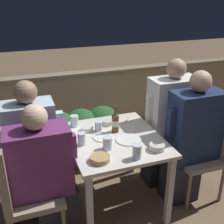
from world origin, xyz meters
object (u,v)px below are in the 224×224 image
chair_right_near (208,143)px  person_white_polo (169,124)px  chair_left_far (13,160)px  person_blue_shirt (37,149)px  person_purple_stripe (46,175)px  person_navy_jumper (190,139)px  beer_bottle (115,122)px  chair_left_near (18,184)px  chair_right_far (185,129)px

chair_right_near → person_white_polo: 0.42m
chair_left_far → person_blue_shirt: person_blue_shirt is taller
person_purple_stripe → chair_right_near: 1.54m
person_purple_stripe → person_navy_jumper: bearing=1.6°
person_blue_shirt → beer_bottle: (0.71, -0.07, 0.18)m
person_white_polo → person_blue_shirt: bearing=-179.8°
chair_left_near → chair_right_far: same height
person_white_polo → person_purple_stripe: bearing=-164.5°
person_purple_stripe → chair_right_near: size_ratio=1.24×
chair_left_near → beer_bottle: beer_bottle is taller
beer_bottle → person_blue_shirt: bearing=174.5°
chair_right_near → person_white_polo: bearing=128.0°
chair_left_near → person_blue_shirt: (0.18, 0.35, 0.07)m
chair_left_near → beer_bottle: 0.97m
chair_left_far → chair_right_far: size_ratio=1.00×
person_purple_stripe → person_blue_shirt: 0.36m
chair_left_far → beer_bottle: size_ratio=3.79×
person_navy_jumper → chair_right_far: size_ratio=1.34×
chair_right_near → chair_right_far: size_ratio=1.00×
person_blue_shirt → beer_bottle: bearing=-5.5°
chair_left_far → chair_right_far: bearing=0.1°
chair_left_far → beer_bottle: (0.92, -0.07, 0.25)m
person_navy_jumper → chair_right_far: (0.16, 0.32, -0.08)m
person_navy_jumper → person_white_polo: person_white_polo is taller
chair_left_near → person_blue_shirt: person_blue_shirt is taller
person_purple_stripe → chair_left_near: bearing=-180.0°
chair_left_far → person_navy_jumper: (1.57, -0.32, 0.08)m
person_purple_stripe → chair_left_far: (-0.24, 0.35, -0.03)m
chair_right_far → person_white_polo: bearing=180.0°
chair_left_near → beer_bottle: (0.89, 0.29, 0.25)m
chair_left_far → beer_bottle: beer_bottle is taller
person_blue_shirt → chair_right_near: (1.57, -0.32, -0.07)m
chair_left_near → person_white_polo: size_ratio=0.72×
chair_right_far → person_blue_shirt: bearing=-179.9°
chair_right_near → person_white_polo: size_ratio=0.72×
person_purple_stripe → person_blue_shirt: person_blue_shirt is taller
person_purple_stripe → beer_bottle: 0.77m
chair_right_near → beer_bottle: 0.93m
person_white_polo → beer_bottle: size_ratio=5.24×
chair_right_near → person_navy_jumper: 0.22m
chair_right_near → chair_left_near: bearing=-178.8°
person_purple_stripe → person_white_polo: bearing=15.5°
person_blue_shirt → beer_bottle: 0.74m
person_blue_shirt → chair_right_near: bearing=-11.4°
chair_left_near → person_navy_jumper: size_ratio=0.74×
chair_right_far → person_white_polo: 0.23m
chair_left_near → person_purple_stripe: size_ratio=0.81×
person_purple_stripe → chair_right_near: bearing=1.4°
chair_right_far → beer_bottle: (-0.81, -0.07, 0.25)m
chair_right_far → chair_left_far: bearing=-179.9°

